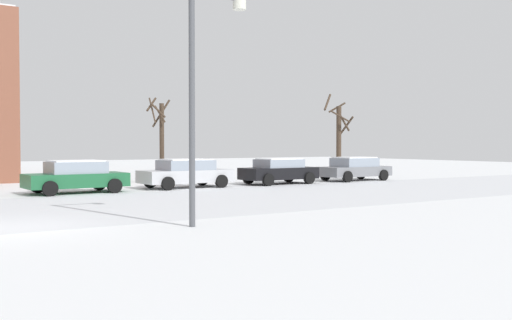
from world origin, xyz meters
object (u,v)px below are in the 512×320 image
Objects in this scene: parked_car_green at (76,176)px; parked_car_silver at (186,173)px; street_lamp at (201,83)px; parked_car_gray at (354,168)px; parked_car_black at (279,171)px.

parked_car_green reaches higher than parked_car_silver.
parked_car_green is at bearing -178.16° from parked_car_silver.
parked_car_gray is at bearing 36.39° from street_lamp.
parked_car_green is (0.18, 12.19, -3.03)m from street_lamp.
parked_car_silver is (5.60, 12.37, -3.04)m from street_lamp.
street_lamp is at bearing -132.26° from parked_car_black.
parked_car_silver is 1.07× the size of parked_car_black.
parked_car_green is 0.96× the size of parked_car_gray.
parked_car_green is 0.95× the size of parked_car_silver.
street_lamp is 1.37× the size of parked_car_silver.
parked_car_black is at bearing -2.49° from parked_car_silver.
parked_car_gray is (16.26, -0.07, -0.02)m from parked_car_green.
parked_car_black is (5.42, -0.24, -0.01)m from parked_car_silver.
street_lamp reaches higher than parked_car_silver.
parked_car_silver reaches higher than parked_car_gray.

